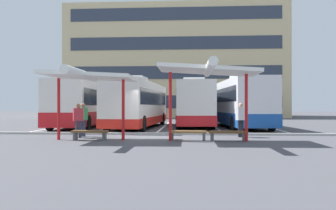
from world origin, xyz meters
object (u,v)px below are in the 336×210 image
object	(u,v)px
waiting_passenger_2	(83,117)
waiting_passenger_0	(241,117)
waiting_shelter_1	(208,71)
waiting_passenger_1	(78,118)
waiting_shelter_0	(89,77)
bench_1	(188,133)
coach_bus_2	(193,104)
coach_bus_1	(139,104)
coach_bus_0	(83,105)
coach_bus_3	(239,104)
bench_2	(228,133)
bench_0	(90,133)

from	to	relation	value
waiting_passenger_2	waiting_passenger_0	bearing A→B (deg)	1.49
waiting_shelter_1	waiting_passenger_1	distance (m)	6.89
waiting_shelter_0	waiting_shelter_1	world-z (taller)	waiting_shelter_1
bench_1	waiting_passenger_2	xyz separation A→B (m)	(-5.41, 1.78, 0.67)
coach_bus_2	waiting_shelter_0	xyz separation A→B (m)	(-4.86, -11.56, 1.19)
coach_bus_1	waiting_shelter_0	distance (m)	9.42
bench_1	waiting_passenger_1	bearing A→B (deg)	167.88
coach_bus_0	bench_1	bearing A→B (deg)	-50.22
coach_bus_3	waiting_passenger_0	bearing A→B (deg)	-97.83
waiting_shelter_1	bench_2	xyz separation A→B (m)	(0.90, 0.38, -2.76)
bench_1	waiting_shelter_0	bearing A→B (deg)	-177.48
bench_1	bench_2	bearing A→B (deg)	-0.48
waiting_shelter_1	waiting_passenger_0	distance (m)	3.63
coach_bus_0	coach_bus_1	distance (m)	4.23
coach_bus_0	bench_0	distance (m)	10.08
waiting_passenger_1	bench_1	bearing A→B (deg)	-12.12
waiting_passenger_1	waiting_shelter_0	bearing A→B (deg)	-55.13
coach_bus_1	waiting_passenger_2	bearing A→B (deg)	-104.00
coach_bus_0	waiting_passenger_2	size ratio (longest dim) A/B	6.09
coach_bus_0	waiting_passenger_1	world-z (taller)	coach_bus_0
coach_bus_0	waiting_shelter_1	xyz separation A→B (m)	(8.70, -9.76, 1.44)
waiting_shelter_0	bench_1	distance (m)	5.18
coach_bus_1	bench_2	size ratio (longest dim) A/B	6.65
coach_bus_0	waiting_passenger_1	xyz separation A→B (m)	(2.34, -8.20, -0.68)
coach_bus_3	waiting_passenger_2	size ratio (longest dim) A/B	6.42
coach_bus_0	coach_bus_1	xyz separation A→B (m)	(4.22, -0.27, 0.04)
waiting_shelter_0	waiting_shelter_1	distance (m)	5.42
bench_0	waiting_passenger_2	world-z (taller)	waiting_passenger_2
bench_0	coach_bus_3	bearing A→B (deg)	50.59
bench_0	bench_2	bearing A→B (deg)	0.43
waiting_shelter_1	waiting_passenger_2	xyz separation A→B (m)	(-6.31, 2.17, -2.10)
coach_bus_1	bench_1	bearing A→B (deg)	-68.51
waiting_shelter_0	bench_2	world-z (taller)	waiting_shelter_0
coach_bus_1	waiting_passenger_2	world-z (taller)	coach_bus_1
coach_bus_1	waiting_shelter_0	world-z (taller)	coach_bus_1
coach_bus_1	waiting_passenger_0	world-z (taller)	coach_bus_1
waiting_passenger_2	bench_1	bearing A→B (deg)	-18.17
waiting_passenger_0	waiting_passenger_2	size ratio (longest dim) A/B	1.01
waiting_passenger_1	coach_bus_2	bearing A→B (deg)	60.26
coach_bus_2	bench_1	size ratio (longest dim) A/B	6.24
coach_bus_1	waiting_shelter_1	bearing A→B (deg)	-64.73
coach_bus_2	waiting_shelter_0	distance (m)	12.59
bench_1	waiting_passenger_2	size ratio (longest dim) A/B	1.01
coach_bus_3	bench_1	distance (m)	10.80
bench_0	waiting_shelter_1	world-z (taller)	waiting_shelter_1
coach_bus_0	waiting_passenger_2	bearing A→B (deg)	-72.53
waiting_shelter_1	waiting_passenger_2	distance (m)	6.99
coach_bus_0	bench_1	size ratio (longest dim) A/B	6.02
waiting_passenger_2	waiting_shelter_0	bearing A→B (deg)	-65.45
waiting_shelter_0	coach_bus_3	bearing A→B (deg)	50.96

